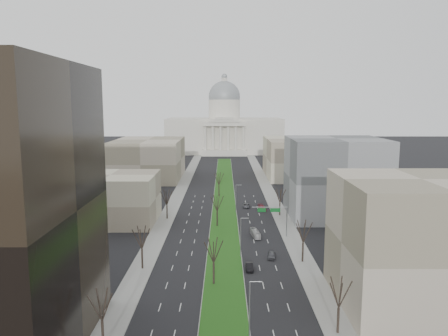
{
  "coord_description": "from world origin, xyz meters",
  "views": [
    {
      "loc": [
        0.05,
        -39.62,
        34.49
      ],
      "look_at": [
        -0.09,
        114.07,
        11.65
      ],
      "focal_mm": 35.0,
      "sensor_mm": 36.0,
      "label": 1
    }
  ],
  "objects_px": {
    "car_red": "(262,208)",
    "car_grey_near": "(272,255)",
    "car_grey_far": "(246,205)",
    "box_van": "(255,233)",
    "car_black": "(249,267)"
  },
  "relations": [
    {
      "from": "car_grey_near",
      "to": "car_red",
      "type": "xyz_separation_m",
      "value": [
        1.55,
        44.47,
        0.1
      ]
    },
    {
      "from": "car_black",
      "to": "car_red",
      "type": "height_order",
      "value": "car_red"
    },
    {
      "from": "car_grey_near",
      "to": "car_grey_far",
      "type": "distance_m",
      "value": 48.45
    },
    {
      "from": "box_van",
      "to": "car_grey_far",
      "type": "bearing_deg",
      "value": 83.06
    },
    {
      "from": "car_grey_near",
      "to": "box_van",
      "type": "relative_size",
      "value": 0.61
    },
    {
      "from": "car_black",
      "to": "car_grey_far",
      "type": "xyz_separation_m",
      "value": [
        2.11,
        55.33,
        -0.06
      ]
    },
    {
      "from": "car_black",
      "to": "car_red",
      "type": "xyz_separation_m",
      "value": [
        6.98,
        51.47,
        0.09
      ]
    },
    {
      "from": "car_red",
      "to": "car_grey_near",
      "type": "bearing_deg",
      "value": -99.62
    },
    {
      "from": "car_red",
      "to": "box_van",
      "type": "xyz_separation_m",
      "value": [
        -4.13,
        -28.65,
        0.13
      ]
    },
    {
      "from": "car_grey_near",
      "to": "car_black",
      "type": "height_order",
      "value": "car_black"
    },
    {
      "from": "car_black",
      "to": "box_van",
      "type": "height_order",
      "value": "box_van"
    },
    {
      "from": "car_grey_far",
      "to": "box_van",
      "type": "distance_m",
      "value": 32.52
    },
    {
      "from": "car_grey_near",
      "to": "box_van",
      "type": "xyz_separation_m",
      "value": [
        -2.58,
        15.83,
        0.23
      ]
    },
    {
      "from": "car_grey_near",
      "to": "car_grey_far",
      "type": "relative_size",
      "value": 0.88
    },
    {
      "from": "car_black",
      "to": "box_van",
      "type": "xyz_separation_m",
      "value": [
        2.84,
        22.82,
        0.23
      ]
    }
  ]
}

